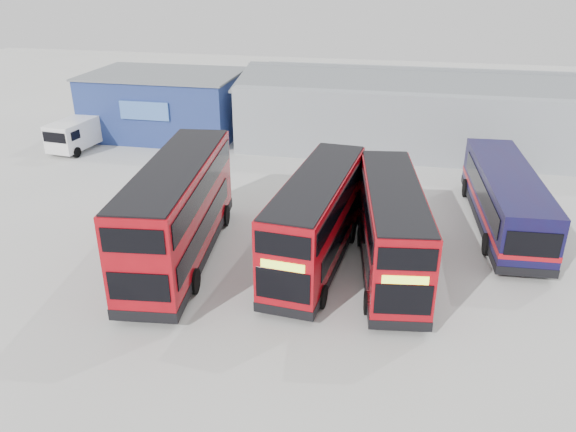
% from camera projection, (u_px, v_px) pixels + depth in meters
% --- Properties ---
extents(ground_plane, '(120.00, 120.00, 0.00)m').
position_uv_depth(ground_plane, '(286.00, 246.00, 29.14)').
color(ground_plane, '#AFAFAA').
rests_on(ground_plane, ground).
extents(office_block, '(12.30, 8.32, 5.12)m').
position_uv_depth(office_block, '(166.00, 104.00, 46.64)').
color(office_block, navy).
rests_on(office_block, ground).
extents(maintenance_shed, '(30.50, 12.00, 5.89)m').
position_uv_depth(maintenance_shed, '(437.00, 111.00, 44.37)').
color(maintenance_shed, '#8F949C').
rests_on(maintenance_shed, ground).
extents(double_decker_left, '(4.10, 12.02, 4.99)m').
position_uv_depth(double_decker_left, '(179.00, 214.00, 26.86)').
color(double_decker_left, '#A60912').
rests_on(double_decker_left, ground).
extents(double_decker_centre, '(3.57, 10.79, 4.48)m').
position_uv_depth(double_decker_centre, '(317.00, 222.00, 26.62)').
color(double_decker_centre, '#A60912').
rests_on(double_decker_centre, ground).
extents(double_decker_right, '(3.83, 10.54, 4.37)m').
position_uv_depth(double_decker_right, '(391.00, 231.00, 25.88)').
color(double_decker_right, '#A60912').
rests_on(double_decker_right, ground).
extents(single_decker_blue, '(3.48, 12.21, 3.27)m').
position_uv_depth(single_decker_blue, '(504.00, 200.00, 30.52)').
color(single_decker_blue, '#0D0E3A').
rests_on(single_decker_blue, ground).
extents(panel_van, '(2.82, 5.66, 2.38)m').
position_uv_depth(panel_van, '(78.00, 132.00, 43.45)').
color(panel_van, white).
rests_on(panel_van, ground).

